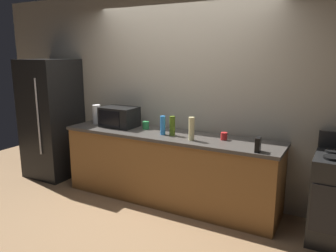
% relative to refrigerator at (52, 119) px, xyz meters
% --- Properties ---
extents(ground_plane, '(8.00, 8.00, 0.00)m').
position_rel_refrigerator_xyz_m(ground_plane, '(2.05, -0.40, -0.90)').
color(ground_plane, '#93704C').
extents(back_wall, '(6.40, 0.10, 2.70)m').
position_rel_refrigerator_xyz_m(back_wall, '(2.05, 0.41, 0.45)').
color(back_wall, '#B2A893').
rests_on(back_wall, ground_plane).
extents(counter_run, '(2.84, 0.64, 0.90)m').
position_rel_refrigerator_xyz_m(counter_run, '(2.05, 0.00, -0.45)').
color(counter_run, brown).
rests_on(counter_run, ground_plane).
extents(refrigerator, '(0.72, 0.73, 1.80)m').
position_rel_refrigerator_xyz_m(refrigerator, '(0.00, 0.00, 0.00)').
color(refrigerator, black).
rests_on(refrigerator, ground_plane).
extents(microwave, '(0.48, 0.35, 0.27)m').
position_rel_refrigerator_xyz_m(microwave, '(1.26, 0.05, 0.13)').
color(microwave, black).
rests_on(microwave, counter_run).
extents(paper_towel_roll, '(0.12, 0.12, 0.27)m').
position_rel_refrigerator_xyz_m(paper_towel_roll, '(0.86, 0.05, 0.13)').
color(paper_towel_roll, white).
rests_on(paper_towel_roll, counter_run).
extents(cordless_phone, '(0.06, 0.11, 0.15)m').
position_rel_refrigerator_xyz_m(cordless_phone, '(3.23, -0.23, 0.07)').
color(cordless_phone, black).
rests_on(cordless_phone, counter_run).
extents(bottle_spray_cleaner, '(0.06, 0.06, 0.23)m').
position_rel_refrigerator_xyz_m(bottle_spray_cleaner, '(2.01, -0.06, 0.12)').
color(bottle_spray_cleaner, '#338CE5').
rests_on(bottle_spray_cleaner, counter_run).
extents(bottle_olive_oil, '(0.07, 0.07, 0.24)m').
position_rel_refrigerator_xyz_m(bottle_olive_oil, '(2.13, -0.04, 0.12)').
color(bottle_olive_oil, '#4C6B19').
rests_on(bottle_olive_oil, counter_run).
extents(bottle_hand_soap, '(0.07, 0.07, 0.27)m').
position_rel_refrigerator_xyz_m(bottle_hand_soap, '(2.44, -0.14, 0.14)').
color(bottle_hand_soap, beige).
rests_on(bottle_hand_soap, counter_run).
extents(mug_red, '(0.08, 0.08, 0.09)m').
position_rel_refrigerator_xyz_m(mug_red, '(2.76, 0.06, 0.04)').
color(mug_red, red).
rests_on(mug_red, counter_run).
extents(mug_green, '(0.09, 0.09, 0.10)m').
position_rel_refrigerator_xyz_m(mug_green, '(1.66, 0.09, 0.05)').
color(mug_green, '#2D8C47').
rests_on(mug_green, counter_run).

